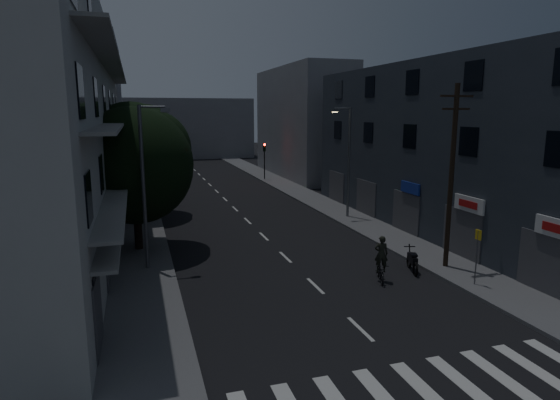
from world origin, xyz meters
TOP-DOWN VIEW (x-y plane):
  - ground at (0.00, 25.00)m, footprint 160.00×160.00m
  - sidewalk_left at (-7.50, 25.00)m, footprint 3.00×90.00m
  - sidewalk_right at (7.50, 25.00)m, footprint 3.00×90.00m
  - crosswalk at (-0.00, -2.00)m, footprint 10.90×3.00m
  - lane_markings at (0.00, 31.25)m, footprint 0.15×60.50m
  - building_left at (-11.98, 18.00)m, footprint 7.00×36.00m
  - building_right at (11.99, 14.00)m, footprint 6.19×28.00m
  - building_far_left at (-12.00, 48.00)m, footprint 6.00×20.00m
  - building_far_right at (12.00, 42.00)m, footprint 6.00×20.00m
  - building_far_end at (0.00, 70.00)m, footprint 24.00×8.00m
  - tree_near at (-7.55, 14.59)m, footprint 6.48×6.48m
  - tree_mid at (-7.69, 23.85)m, footprint 6.84×6.84m
  - tree_far at (-7.54, 37.08)m, footprint 5.90×5.90m
  - traffic_signal_far_right at (6.57, 39.38)m, footprint 0.28×0.37m
  - traffic_signal_far_left at (-6.57, 39.75)m, footprint 0.28×0.37m
  - street_lamp_left_near at (-7.13, 11.01)m, footprint 1.51×0.25m
  - street_lamp_right at (7.22, 18.71)m, footprint 1.51×0.25m
  - street_lamp_left_far at (-7.08, 30.87)m, footprint 1.51×0.25m
  - utility_pole at (7.16, 6.81)m, footprint 1.80×0.24m
  - bus_stop_sign at (6.82, 4.24)m, footprint 0.06×0.35m
  - motorcycle at (5.33, 6.96)m, footprint 0.86×1.90m
  - cyclist at (3.15, 6.21)m, footprint 1.16×1.83m

SIDE VIEW (x-z plane):
  - ground at x=0.00m, z-range 0.00..0.00m
  - crosswalk at x=0.00m, z-range 0.00..0.01m
  - lane_markings at x=0.00m, z-range 0.00..0.01m
  - sidewalk_left at x=-7.50m, z-range 0.00..0.15m
  - sidewalk_right at x=7.50m, z-range 0.00..0.15m
  - motorcycle at x=5.33m, z-range -0.13..1.13m
  - cyclist at x=3.15m, z-range -0.36..1.83m
  - bus_stop_sign at x=6.82m, z-range 0.63..3.15m
  - traffic_signal_far_right at x=6.57m, z-range 1.05..5.15m
  - traffic_signal_far_left at x=-6.57m, z-range 1.05..5.15m
  - street_lamp_left_near at x=-7.13m, z-range 0.60..8.60m
  - street_lamp_right at x=7.22m, z-range 0.60..8.60m
  - street_lamp_left_far at x=-7.08m, z-range 0.60..8.60m
  - tree_far at x=-7.54m, z-range 1.07..8.37m
  - utility_pole at x=7.16m, z-range 0.37..9.37m
  - building_far_end at x=0.00m, z-range 0.00..10.00m
  - tree_near at x=-7.55m, z-range 1.15..9.14m
  - tree_mid at x=-7.69m, z-range 1.20..9.62m
  - building_right at x=11.99m, z-range 0.00..11.00m
  - building_far_right at x=12.00m, z-range 0.00..13.00m
  - building_left at x=-11.98m, z-range -0.01..13.99m
  - building_far_left at x=-12.00m, z-range 0.00..16.00m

